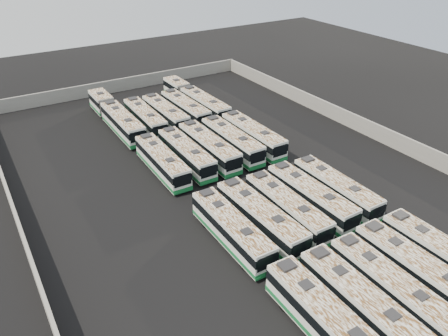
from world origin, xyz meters
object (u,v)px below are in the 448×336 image
bus_midfront_left (260,218)px  bus_midfront_center (287,208)px  bus_midback_left (186,154)px  bus_midfront_far_left (232,229)px  bus_front_far_left (328,322)px  bus_back_right (185,109)px  bus_front_center (390,288)px  bus_midback_center (209,147)px  bus_back_center (166,114)px  bus_front_left (362,305)px  bus_back_left (145,118)px  bus_midfront_right (311,197)px  bus_midfront_far_right (336,189)px  bus_midback_far_left (162,161)px  bus_back_far_right (195,99)px  bus_midback_far_right (253,135)px  bus_midback_right (232,141)px  bus_front_right (418,272)px  bus_front_far_right (444,258)px  bus_back_far_left (115,116)px

bus_midfront_left → bus_midfront_center: 3.17m
bus_midback_left → bus_midfront_far_left: bearing=-101.6°
bus_front_far_left → bus_back_right: bus_front_far_left is taller
bus_front_far_left → bus_midfront_center: bearing=64.1°
bus_front_center → bus_midfront_far_left: 14.00m
bus_midback_center → bus_back_center: (0.02, 12.52, -0.06)m
bus_front_left → bus_midfront_left: bus_midfront_left is taller
bus_midfront_far_left → bus_midfront_center: size_ratio=1.00×
bus_midfront_far_left → bus_back_left: bus_back_left is taller
bus_front_center → bus_back_right: size_ratio=0.98×
bus_front_far_left → bus_midfront_right: (9.62, 12.62, -0.04)m
bus_midfront_far_right → bus_midback_center: 16.46m
bus_midback_far_left → bus_midback_left: bus_midback_left is taller
bus_midfront_right → bus_back_far_right: 30.50m
bus_midfront_left → bus_midback_left: bus_midfront_left is taller
bus_midfront_far_left → bus_front_left: bearing=-75.1°
bus_front_left → bus_midback_far_right: size_ratio=1.00×
bus_front_far_left → bus_front_left: bearing=-1.4°
bus_midfront_center → bus_midback_right: bus_midback_right is taller
bus_front_far_left → bus_front_center: size_ratio=1.04×
bus_front_right → bus_midback_far_left: size_ratio=1.04×
bus_midfront_center → bus_midback_left: 15.45m
bus_front_center → bus_midback_far_right: (6.48, 27.46, 0.06)m
bus_front_left → bus_front_far_right: bus_front_left is taller
bus_front_right → bus_back_left: 40.74m
bus_back_far_right → bus_front_far_right: bearing=-90.9°
bus_front_far_right → bus_midback_center: bus_midback_center is taller
bus_front_center → bus_back_far_right: size_ratio=0.64×
bus_front_left → bus_back_right: 40.79m
bus_front_far_left → bus_midfront_far_left: size_ratio=1.05×
bus_front_far_right → bus_midback_far_left: size_ratio=1.02×
bus_front_far_left → bus_midback_center: bearing=78.2°
bus_front_far_right → bus_back_left: size_ratio=1.01×
bus_midback_center → bus_back_far_right: bearing=67.3°
bus_midfront_far_right → bus_back_far_right: (-0.08, 30.56, 0.03)m
bus_front_center → bus_midback_far_right: bus_midback_far_right is taller
bus_front_far_right → bus_front_right: bearing=179.8°
bus_midfront_left → bus_midfront_far_left: bearing=178.3°
bus_midfront_left → bus_back_center: bearing=82.1°
bus_front_center → bus_front_far_left: bearing=-179.4°
bus_midback_right → bus_back_left: bus_midback_right is taller
bus_front_left → bus_back_far_right: (9.61, 43.11, -0.03)m
bus_midfront_right → bus_back_left: (-6.33, 27.53, -0.03)m
bus_front_far_left → bus_back_right: 41.27m
bus_midfront_left → bus_back_far_left: bus_midfront_left is taller
bus_front_center → bus_midfront_far_left: bus_front_center is taller
bus_midback_right → bus_back_left: size_ratio=1.03×
bus_midfront_far_left → bus_midfront_left: bus_midfront_left is taller
bus_midback_left → bus_midback_far_right: bearing=-0.3°
bus_front_right → bus_midfront_right: bus_front_right is taller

